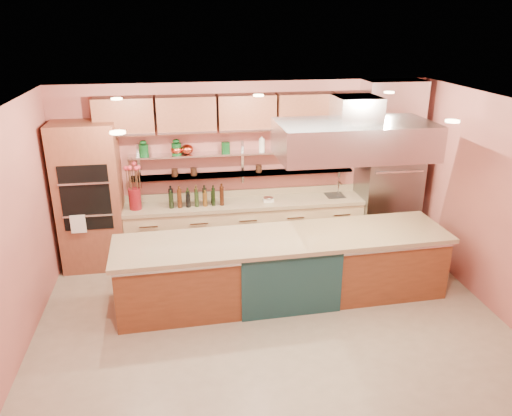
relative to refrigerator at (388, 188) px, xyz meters
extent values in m
cube|color=gray|center=(-2.35, -2.14, -1.06)|extent=(6.00, 5.00, 0.02)
cube|color=black|center=(-2.35, -2.14, 1.75)|extent=(6.00, 5.00, 0.02)
cube|color=#B45F55|center=(-2.35, 0.36, 0.35)|extent=(6.00, 0.04, 2.80)
cube|color=#B45F55|center=(-2.35, -4.64, 0.35)|extent=(6.00, 0.04, 2.80)
cube|color=#B45F55|center=(-5.35, -2.14, 0.35)|extent=(0.04, 5.00, 2.80)
cube|color=#B45F55|center=(0.65, -2.14, 0.35)|extent=(0.04, 5.00, 2.80)
cube|color=brown|center=(-4.80, 0.04, 0.10)|extent=(0.95, 0.64, 2.30)
cube|color=slate|center=(0.00, 0.00, 0.00)|extent=(0.95, 0.72, 2.10)
cube|color=tan|center=(-2.40, 0.06, -0.58)|extent=(3.84, 0.64, 0.93)
cube|color=silver|center=(-2.40, 0.23, 0.30)|extent=(3.60, 0.26, 0.03)
cube|color=silver|center=(-2.40, 0.23, 0.65)|extent=(3.60, 0.26, 0.03)
cube|color=brown|center=(-2.35, 0.18, 1.30)|extent=(4.60, 0.36, 0.55)
cube|color=silver|center=(-1.17, -1.41, 1.20)|extent=(2.00, 1.00, 0.45)
cube|color=#FFE5A5|center=(-2.35, -1.94, 1.72)|extent=(4.00, 2.80, 0.02)
cube|color=brown|center=(-2.07, -1.41, -0.58)|extent=(4.52, 1.13, 0.94)
cylinder|color=maroon|center=(-4.13, 0.01, 0.05)|extent=(0.22, 0.22, 0.33)
cube|color=black|center=(-3.18, 0.01, 0.03)|extent=(0.95, 0.54, 0.29)
cube|color=white|center=(-2.03, 0.01, -0.07)|extent=(0.17, 0.13, 0.09)
cylinder|color=silver|center=(-0.82, 0.11, 0.00)|extent=(0.04, 0.04, 0.24)
ellipsoid|color=#CE4A2F|center=(-3.28, 0.23, 0.74)|extent=(0.22, 0.22, 0.16)
cylinder|color=#0D3F17|center=(-2.68, 0.23, 0.75)|extent=(0.18, 0.18, 0.16)
camera|label=1|loc=(-3.43, -7.44, 2.68)|focal=35.00mm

